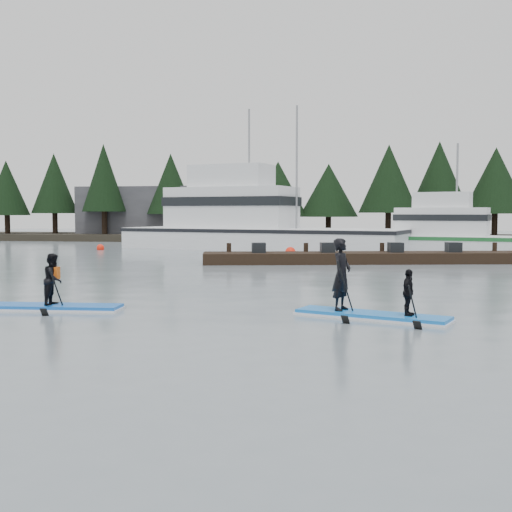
% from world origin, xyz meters
% --- Properties ---
extents(ground, '(160.00, 160.00, 0.00)m').
position_xyz_m(ground, '(0.00, 0.00, 0.00)').
color(ground, slate).
rests_on(ground, ground).
extents(far_shore, '(70.00, 8.00, 0.60)m').
position_xyz_m(far_shore, '(0.00, 42.00, 0.30)').
color(far_shore, '#2D281E').
rests_on(far_shore, ground).
extents(treeline, '(60.00, 4.00, 8.00)m').
position_xyz_m(treeline, '(0.00, 42.00, 0.00)').
color(treeline, black).
rests_on(treeline, ground).
extents(waterfront_building, '(18.00, 6.00, 5.00)m').
position_xyz_m(waterfront_building, '(-14.00, 44.00, 2.50)').
color(waterfront_building, '#4C4C51').
rests_on(waterfront_building, ground).
extents(fishing_boat_large, '(20.84, 10.74, 11.06)m').
position_xyz_m(fishing_boat_large, '(-4.05, 29.46, 0.86)').
color(fishing_boat_large, white).
rests_on(fishing_boat_large, ground).
extents(fishing_boat_medium, '(13.61, 7.09, 7.98)m').
position_xyz_m(fishing_boat_medium, '(9.98, 28.79, 0.55)').
color(fishing_boat_medium, white).
rests_on(fishing_boat_medium, ground).
extents(floating_dock, '(16.67, 5.64, 0.55)m').
position_xyz_m(floating_dock, '(3.78, 17.63, 0.28)').
color(floating_dock, black).
rests_on(floating_dock, ground).
extents(buoy_a, '(0.52, 0.52, 0.52)m').
position_xyz_m(buoy_a, '(-14.24, 26.28, 0.00)').
color(buoy_a, '#FF220C').
rests_on(buoy_a, ground).
extents(buoy_b, '(0.63, 0.63, 0.63)m').
position_xyz_m(buoy_b, '(-0.74, 23.18, 0.00)').
color(buoy_b, '#FF220C').
rests_on(buoy_b, ground).
extents(paddleboard_solo, '(3.60, 1.20, 1.90)m').
position_xyz_m(paddleboard_solo, '(-4.50, 0.35, 0.48)').
color(paddleboard_solo, blue).
rests_on(paddleboard_solo, ground).
extents(paddleboard_duo, '(3.82, 2.17, 2.44)m').
position_xyz_m(paddleboard_duo, '(3.62, 0.41, 0.60)').
color(paddleboard_duo, blue).
rests_on(paddleboard_duo, ground).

